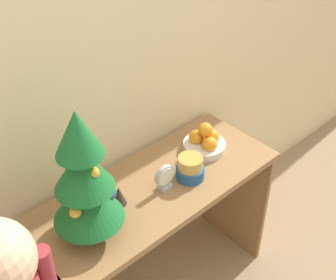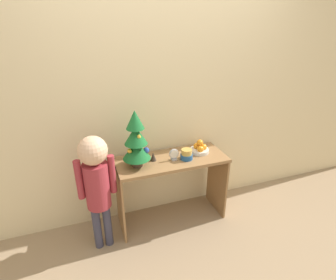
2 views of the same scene
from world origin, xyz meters
TOP-DOWN VIEW (x-y plane):
  - back_wall at (0.00, 0.47)m, footprint 7.00×0.05m
  - console_table at (0.00, 0.21)m, footprint 1.06×0.43m
  - mini_tree at (-0.34, 0.19)m, footprint 0.25×0.25m
  - fruit_bowl at (0.31, 0.25)m, footprint 0.19×0.19m
  - singing_bowl at (0.13, 0.16)m, footprint 0.12×0.12m
  - desk_clock at (0.01, 0.18)m, footprint 0.09×0.04m
  - figurine at (-0.18, 0.24)m, footprint 0.06×0.06m

SIDE VIEW (x-z plane):
  - console_table at x=0.00m, z-range 0.19..0.90m
  - fruit_bowl at x=0.31m, z-range 0.68..0.82m
  - figurine at x=-0.18m, z-range 0.71..0.79m
  - singing_bowl at x=0.13m, z-range 0.71..0.81m
  - desk_clock at x=0.01m, z-range 0.71..0.82m
  - mini_tree at x=-0.34m, z-range 0.70..1.23m
  - back_wall at x=0.00m, z-range 0.00..2.50m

